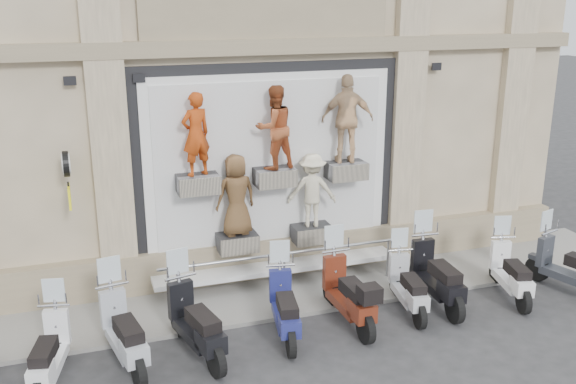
% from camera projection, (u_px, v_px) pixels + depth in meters
% --- Properties ---
extents(ground, '(90.00, 90.00, 0.00)m').
position_uv_depth(ground, '(321.00, 344.00, 11.13)').
color(ground, '#2D2D2F').
rests_on(ground, ground).
extents(sidewalk, '(16.00, 2.20, 0.08)m').
position_uv_depth(sidewalk, '(283.00, 291.00, 13.02)').
color(sidewalk, gray).
rests_on(sidewalk, ground).
extents(shop_vitrine, '(5.60, 0.85, 4.30)m').
position_uv_depth(shop_vitrine, '(277.00, 170.00, 12.94)').
color(shop_vitrine, black).
rests_on(shop_vitrine, ground).
extents(guard_rail, '(5.06, 0.10, 0.93)m').
position_uv_depth(guard_rail, '(284.00, 274.00, 12.80)').
color(guard_rail, '#9EA0A5').
rests_on(guard_rail, ground).
extents(clock_sign_bracket, '(0.10, 0.80, 1.02)m').
position_uv_depth(clock_sign_bracket, '(67.00, 172.00, 11.35)').
color(clock_sign_bracket, black).
rests_on(clock_sign_bracket, ground).
extents(scooter_b, '(0.93, 1.91, 1.50)m').
position_uv_depth(scooter_b, '(48.00, 340.00, 9.79)').
color(scooter_b, white).
rests_on(scooter_b, ground).
extents(scooter_c, '(0.95, 2.11, 1.65)m').
position_uv_depth(scooter_c, '(123.00, 319.00, 10.27)').
color(scooter_c, '#9EA2AC').
rests_on(scooter_c, ground).
extents(scooter_d, '(1.05, 2.15, 1.68)m').
position_uv_depth(scooter_d, '(195.00, 310.00, 10.55)').
color(scooter_d, black).
rests_on(scooter_d, ground).
extents(scooter_e, '(0.89, 2.00, 1.57)m').
position_uv_depth(scooter_e, '(285.00, 296.00, 11.17)').
color(scooter_e, navy).
rests_on(scooter_e, ground).
extents(scooter_f, '(0.64, 2.08, 1.68)m').
position_uv_depth(scooter_f, '(348.00, 281.00, 11.60)').
color(scooter_f, '#5B1E0F').
rests_on(scooter_f, ground).
extents(scooter_g, '(0.81, 1.88, 1.48)m').
position_uv_depth(scooter_g, '(409.00, 276.00, 12.06)').
color(scooter_g, '#A8A9AF').
rests_on(scooter_g, ground).
extents(scooter_h, '(0.77, 2.15, 1.72)m').
position_uv_depth(scooter_h, '(437.00, 263.00, 12.32)').
color(scooter_h, black).
rests_on(scooter_h, ground).
extents(scooter_i, '(0.99, 1.94, 1.51)m').
position_uv_depth(scooter_i, '(512.00, 262.00, 12.63)').
color(scooter_i, white).
rests_on(scooter_i, ground).
extents(scooter_j, '(1.13, 2.03, 1.59)m').
position_uv_depth(scooter_j, '(572.00, 256.00, 12.83)').
color(scooter_j, '#282B32').
rests_on(scooter_j, ground).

